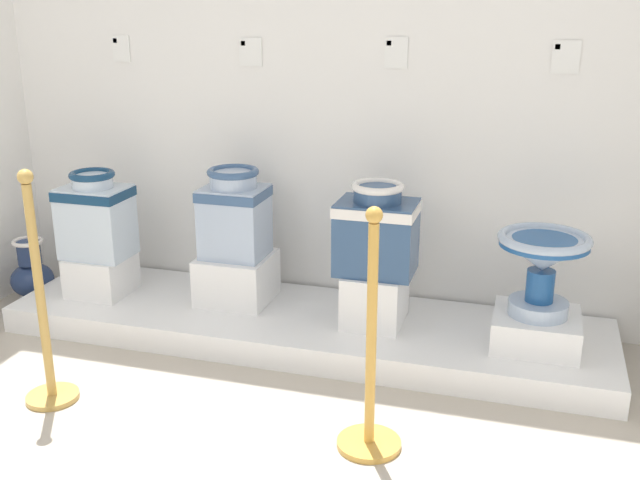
{
  "coord_description": "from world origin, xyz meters",
  "views": [
    {
      "loc": [
        2.95,
        -0.92,
        1.68
      ],
      "look_at": [
        1.95,
        2.44,
        0.54
      ],
      "focal_mm": 41.82,
      "sensor_mm": 36.0,
      "label": 1
    }
  ],
  "objects_px": {
    "antique_toilet_central_ornate": "(377,228)",
    "plinth_block_pale_glazed": "(101,274)",
    "stanchion_post_near_right": "(370,380)",
    "decorative_vase_companion": "(32,275)",
    "antique_toilet_rightmost": "(543,258)",
    "info_placard_third": "(396,53)",
    "info_placard_second": "(250,52)",
    "plinth_block_rightmost": "(536,330)",
    "antique_toilet_pale_glazed": "(96,214)",
    "info_placard_first": "(121,48)",
    "plinth_block_broad_patterned": "(237,278)",
    "stanchion_post_near_left": "(44,328)",
    "antique_toilet_broad_patterned": "(234,212)",
    "info_placard_fourth": "(566,57)",
    "plinth_block_central_ornate": "(375,297)"
  },
  "relations": [
    {
      "from": "antique_toilet_central_ornate",
      "to": "plinth_block_pale_glazed",
      "type": "bearing_deg",
      "value": -178.17
    },
    {
      "from": "antique_toilet_broad_patterned",
      "to": "plinth_block_rightmost",
      "type": "distance_m",
      "value": 1.61
    },
    {
      "from": "plinth_block_pale_glazed",
      "to": "info_placard_second",
      "type": "distance_m",
      "value": 1.46
    },
    {
      "from": "info_placard_first",
      "to": "info_placard_fourth",
      "type": "relative_size",
      "value": 0.92
    },
    {
      "from": "antique_toilet_pale_glazed",
      "to": "antique_toilet_central_ornate",
      "type": "xyz_separation_m",
      "value": [
        1.52,
        0.05,
        0.04
      ]
    },
    {
      "from": "plinth_block_rightmost",
      "to": "antique_toilet_pale_glazed",
      "type": "bearing_deg",
      "value": -179.95
    },
    {
      "from": "info_placard_second",
      "to": "stanchion_post_near_left",
      "type": "bearing_deg",
      "value": -109.17
    },
    {
      "from": "antique_toilet_central_ornate",
      "to": "info_placard_second",
      "type": "distance_m",
      "value": 1.18
    },
    {
      "from": "antique_toilet_rightmost",
      "to": "info_placard_second",
      "type": "distance_m",
      "value": 1.83
    },
    {
      "from": "plinth_block_rightmost",
      "to": "plinth_block_central_ornate",
      "type": "bearing_deg",
      "value": 176.55
    },
    {
      "from": "antique_toilet_broad_patterned",
      "to": "plinth_block_broad_patterned",
      "type": "bearing_deg",
      "value": 0.0
    },
    {
      "from": "info_placard_first",
      "to": "info_placard_third",
      "type": "xyz_separation_m",
      "value": [
        1.55,
        0.0,
        0.01
      ]
    },
    {
      "from": "plinth_block_central_ornate",
      "to": "decorative_vase_companion",
      "type": "distance_m",
      "value": 2.04
    },
    {
      "from": "antique_toilet_pale_glazed",
      "to": "stanchion_post_near_left",
      "type": "relative_size",
      "value": 0.45
    },
    {
      "from": "antique_toilet_central_ornate",
      "to": "info_placard_first",
      "type": "xyz_separation_m",
      "value": [
        -1.56,
        0.39,
        0.79
      ]
    },
    {
      "from": "plinth_block_rightmost",
      "to": "info_placard_fourth",
      "type": "relative_size",
      "value": 2.56
    },
    {
      "from": "antique_toilet_central_ornate",
      "to": "info_placard_first",
      "type": "bearing_deg",
      "value": 165.89
    },
    {
      "from": "info_placard_fourth",
      "to": "stanchion_post_near_left",
      "type": "height_order",
      "value": "info_placard_fourth"
    },
    {
      "from": "antique_toilet_broad_patterned",
      "to": "plinth_block_rightmost",
      "type": "height_order",
      "value": "antique_toilet_broad_patterned"
    },
    {
      "from": "plinth_block_rightmost",
      "to": "stanchion_post_near_right",
      "type": "bearing_deg",
      "value": -125.86
    },
    {
      "from": "info_placard_second",
      "to": "antique_toilet_broad_patterned",
      "type": "bearing_deg",
      "value": -87.52
    },
    {
      "from": "info_placard_third",
      "to": "info_placard_second",
      "type": "bearing_deg",
      "value": 180.0
    },
    {
      "from": "antique_toilet_central_ornate",
      "to": "decorative_vase_companion",
      "type": "height_order",
      "value": "antique_toilet_central_ornate"
    },
    {
      "from": "plinth_block_broad_patterned",
      "to": "decorative_vase_companion",
      "type": "relative_size",
      "value": 0.98
    },
    {
      "from": "antique_toilet_rightmost",
      "to": "decorative_vase_companion",
      "type": "xyz_separation_m",
      "value": [
        -2.82,
        0.07,
        -0.41
      ]
    },
    {
      "from": "plinth_block_central_ornate",
      "to": "antique_toilet_central_ornate",
      "type": "relative_size",
      "value": 0.75
    },
    {
      "from": "antique_toilet_rightmost",
      "to": "info_placard_third",
      "type": "bearing_deg",
      "value": 150.86
    },
    {
      "from": "info_placard_first",
      "to": "plinth_block_central_ornate",
      "type": "bearing_deg",
      "value": -14.11
    },
    {
      "from": "decorative_vase_companion",
      "to": "plinth_block_pale_glazed",
      "type": "bearing_deg",
      "value": -7.6
    },
    {
      "from": "antique_toilet_pale_glazed",
      "to": "antique_toilet_central_ornate",
      "type": "relative_size",
      "value": 1.04
    },
    {
      "from": "antique_toilet_rightmost",
      "to": "stanchion_post_near_left",
      "type": "xyz_separation_m",
      "value": [
        -2.02,
        -0.88,
        -0.22
      ]
    },
    {
      "from": "antique_toilet_rightmost",
      "to": "info_placard_third",
      "type": "distance_m",
      "value": 1.25
    },
    {
      "from": "antique_toilet_broad_patterned",
      "to": "stanchion_post_near_left",
      "type": "relative_size",
      "value": 0.45
    },
    {
      "from": "stanchion_post_near_right",
      "to": "decorative_vase_companion",
      "type": "bearing_deg",
      "value": 157.87
    },
    {
      "from": "stanchion_post_near_right",
      "to": "info_placard_fourth",
      "type": "bearing_deg",
      "value": 63.83
    },
    {
      "from": "plinth_block_broad_patterned",
      "to": "decorative_vase_companion",
      "type": "bearing_deg",
      "value": -177.72
    },
    {
      "from": "plinth_block_central_ornate",
      "to": "info_placard_third",
      "type": "xyz_separation_m",
      "value": [
        -0.01,
        0.39,
        1.16
      ]
    },
    {
      "from": "antique_toilet_pale_glazed",
      "to": "info_placard_first",
      "type": "height_order",
      "value": "info_placard_first"
    },
    {
      "from": "plinth_block_broad_patterned",
      "to": "stanchion_post_near_left",
      "type": "distance_m",
      "value": 1.1
    },
    {
      "from": "antique_toilet_central_ornate",
      "to": "stanchion_post_near_right",
      "type": "relative_size",
      "value": 0.46
    },
    {
      "from": "decorative_vase_companion",
      "to": "stanchion_post_near_left",
      "type": "bearing_deg",
      "value": -49.94
    },
    {
      "from": "antique_toilet_central_ornate",
      "to": "plinth_block_rightmost",
      "type": "relative_size",
      "value": 1.14
    },
    {
      "from": "info_placard_second",
      "to": "decorative_vase_companion",
      "type": "relative_size",
      "value": 0.39
    },
    {
      "from": "antique_toilet_pale_glazed",
      "to": "antique_toilet_central_ornate",
      "type": "bearing_deg",
      "value": 1.83
    },
    {
      "from": "antique_toilet_pale_glazed",
      "to": "info_placard_third",
      "type": "distance_m",
      "value": 1.79
    },
    {
      "from": "antique_toilet_pale_glazed",
      "to": "info_placard_second",
      "type": "height_order",
      "value": "info_placard_second"
    },
    {
      "from": "antique_toilet_pale_glazed",
      "to": "antique_toilet_rightmost",
      "type": "relative_size",
      "value": 1.13
    },
    {
      "from": "plinth_block_pale_glazed",
      "to": "antique_toilet_pale_glazed",
      "type": "bearing_deg",
      "value": 63.43
    },
    {
      "from": "plinth_block_pale_glazed",
      "to": "antique_toilet_pale_glazed",
      "type": "relative_size",
      "value": 0.66
    },
    {
      "from": "antique_toilet_broad_patterned",
      "to": "antique_toilet_central_ornate",
      "type": "height_order",
      "value": "antique_toilet_broad_patterned"
    }
  ]
}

